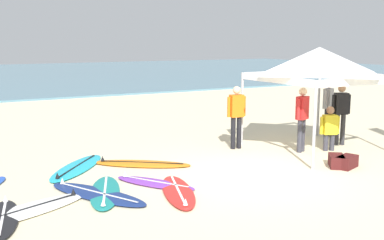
% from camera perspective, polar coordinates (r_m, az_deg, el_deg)
% --- Properties ---
extents(ground_plane, '(80.00, 80.00, 0.00)m').
position_cam_1_polar(ground_plane, '(10.39, 7.13, -6.72)').
color(ground_plane, beige).
extents(sea, '(80.00, 36.00, 0.10)m').
position_cam_1_polar(sea, '(42.13, -20.75, 5.16)').
color(sea, '#568499').
rests_on(sea, ground).
extents(canopy_tent, '(2.98, 2.98, 2.75)m').
position_cam_1_polar(canopy_tent, '(12.78, 15.25, 6.96)').
color(canopy_tent, '#B7B7BC').
rests_on(canopy_tent, ground).
extents(surfboard_orange, '(2.27, 1.90, 0.19)m').
position_cam_1_polar(surfboard_orange, '(11.19, -6.18, -5.31)').
color(surfboard_orange, orange).
rests_on(surfboard_orange, ground).
extents(surfboard_teal, '(1.26, 2.17, 0.19)m').
position_cam_1_polar(surfboard_teal, '(9.26, -10.56, -8.63)').
color(surfboard_teal, '#19847F').
rests_on(surfboard_teal, ground).
extents(surfboard_red, '(1.21, 2.18, 0.19)m').
position_cam_1_polar(surfboard_red, '(9.14, -1.70, -8.71)').
color(surfboard_red, red).
rests_on(surfboard_red, ground).
extents(surfboard_black, '(0.85, 1.94, 0.19)m').
position_cam_1_polar(surfboard_black, '(8.43, -22.08, -11.07)').
color(surfboard_black, black).
rests_on(surfboard_black, ground).
extents(surfboard_cyan, '(2.02, 2.28, 0.19)m').
position_cam_1_polar(surfboard_cyan, '(11.12, -13.85, -5.63)').
color(surfboard_cyan, '#23B2CC').
rests_on(surfboard_cyan, ground).
extents(surfboard_purple, '(1.42, 1.83, 0.19)m').
position_cam_1_polar(surfboard_purple, '(9.70, -4.59, -7.64)').
color(surfboard_purple, purple).
rests_on(surfboard_purple, ground).
extents(surfboard_white, '(2.63, 1.56, 0.19)m').
position_cam_1_polar(surfboard_white, '(8.63, -19.94, -10.44)').
color(surfboard_white, white).
rests_on(surfboard_white, ground).
extents(surfboard_navy, '(1.66, 2.42, 0.19)m').
position_cam_1_polar(surfboard_navy, '(9.19, -11.53, -8.82)').
color(surfboard_navy, navy).
rests_on(surfboard_navy, ground).
extents(person_orange, '(0.55, 0.26, 1.71)m').
position_cam_1_polar(person_orange, '(12.68, 5.43, 0.88)').
color(person_orange, black).
rests_on(person_orange, ground).
extents(person_red, '(0.51, 0.35, 1.71)m').
position_cam_1_polar(person_red, '(12.59, 13.27, 0.60)').
color(person_red, '#383842').
rests_on(person_red, ground).
extents(person_black, '(0.52, 0.33, 1.71)m').
position_cam_1_polar(person_black, '(13.71, 17.68, 1.13)').
color(person_black, '#2D2D33').
rests_on(person_black, ground).
extents(person_grey, '(0.50, 0.36, 1.71)m').
position_cam_1_polar(person_grey, '(14.79, 16.25, 1.79)').
color(person_grey, black).
rests_on(person_grey, ground).
extents(person_yellow, '(0.52, 0.33, 1.20)m').
position_cam_1_polar(person_yellow, '(12.97, 16.44, -0.77)').
color(person_yellow, '#383842').
rests_on(person_yellow, ground).
extents(gear_bag_near_tent, '(0.67, 0.51, 0.28)m').
position_cam_1_polar(gear_bag_near_tent, '(11.45, 18.37, -4.87)').
color(gear_bag_near_tent, '#4C1919').
rests_on(gear_bag_near_tent, ground).
extents(gear_bag_by_pole, '(0.62, 0.67, 0.28)m').
position_cam_1_polar(gear_bag_by_pole, '(11.46, 17.20, -4.80)').
color(gear_bag_by_pole, '#4C1919').
rests_on(gear_bag_by_pole, ground).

